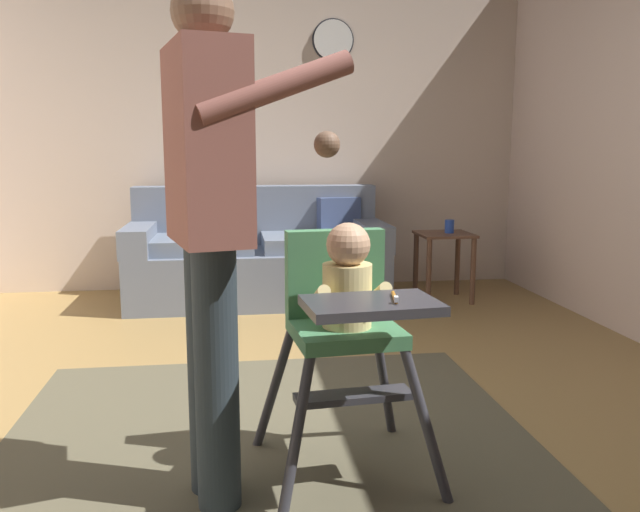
{
  "coord_description": "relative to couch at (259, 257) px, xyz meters",
  "views": [
    {
      "loc": [
        -0.23,
        -2.49,
        1.15
      ],
      "look_at": [
        0.1,
        -0.06,
        0.75
      ],
      "focal_mm": 36.43,
      "sensor_mm": 36.0,
      "label": 1
    }
  ],
  "objects": [
    {
      "name": "high_chair",
      "position": [
        0.19,
        -2.77,
        0.29
      ],
      "size": [
        0.66,
        0.77,
        0.91
      ],
      "rotation": [
        0.0,
        0.0,
        -1.48
      ],
      "color": "#313138",
      "rests_on": "ground"
    },
    {
      "name": "sippy_cup",
      "position": [
        1.44,
        -0.22,
        0.24
      ],
      "size": [
        0.07,
        0.07,
        0.1
      ],
      "primitive_type": "cylinder",
      "color": "#284CB7",
      "rests_on": "side_table"
    },
    {
      "name": "adult_standing",
      "position": [
        -0.26,
        -2.88,
        0.6
      ],
      "size": [
        0.59,
        0.5,
        1.65
      ],
      "rotation": [
        0.0,
        0.0,
        0.24
      ],
      "color": "#242E35",
      "rests_on": "ground"
    },
    {
      "name": "wall_clock",
      "position": [
        0.65,
        0.48,
        1.69
      ],
      "size": [
        0.34,
        0.04,
        0.34
      ],
      "color": "white"
    },
    {
      "name": "couch",
      "position": [
        0.0,
        0.0,
        0.0
      ],
      "size": [
        1.93,
        0.86,
        0.86
      ],
      "rotation": [
        0.0,
        0.0,
        -1.57
      ],
      "color": "slate",
      "rests_on": "ground"
    },
    {
      "name": "wall_far",
      "position": [
        0.03,
        0.52,
        1.02
      ],
      "size": [
        5.16,
        0.06,
        2.7
      ],
      "primitive_type": "cube",
      "color": "beige",
      "rests_on": "ground"
    },
    {
      "name": "ground",
      "position": [
        0.03,
        -2.44,
        -0.38
      ],
      "size": [
        5.96,
        7.46,
        0.1
      ],
      "primitive_type": "cube",
      "color": "olive"
    },
    {
      "name": "area_rug",
      "position": [
        -0.07,
        -2.95,
        -0.33
      ],
      "size": [
        2.12,
        2.9,
        0.01
      ],
      "primitive_type": "cube",
      "color": "brown",
      "rests_on": "ground"
    },
    {
      "name": "side_table",
      "position": [
        1.4,
        -0.22,
        0.05
      ],
      "size": [
        0.4,
        0.4,
        0.52
      ],
      "color": "brown",
      "rests_on": "ground"
    }
  ]
}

